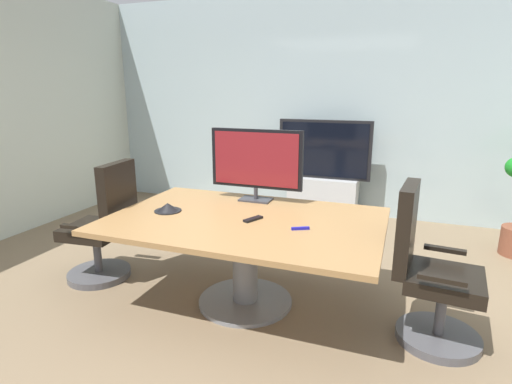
# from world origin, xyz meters

# --- Properties ---
(ground_plane) EXTENTS (7.26, 7.26, 0.00)m
(ground_plane) POSITION_xyz_m (0.00, 0.00, 0.00)
(ground_plane) COLOR #7A664C
(wall_back_glass_partition) EXTENTS (6.26, 0.10, 2.94)m
(wall_back_glass_partition) POSITION_xyz_m (0.00, 2.81, 1.47)
(wall_back_glass_partition) COLOR #9EB2B7
(wall_back_glass_partition) RESTS_ON ground
(conference_table) EXTENTS (2.09, 1.38, 0.72)m
(conference_table) POSITION_xyz_m (0.08, 0.01, 0.57)
(conference_table) COLOR olive
(conference_table) RESTS_ON ground
(office_chair_left) EXTENTS (0.62, 0.59, 1.09)m
(office_chair_left) POSITION_xyz_m (-1.27, -0.02, 0.46)
(office_chair_left) COLOR #4C4C51
(office_chair_left) RESTS_ON ground
(office_chair_right) EXTENTS (0.62, 0.60, 1.09)m
(office_chair_right) POSITION_xyz_m (1.43, 0.00, 0.46)
(office_chair_right) COLOR #4C4C51
(office_chair_right) RESTS_ON ground
(tv_monitor) EXTENTS (0.84, 0.18, 0.64)m
(tv_monitor) POSITION_xyz_m (-0.02, 0.53, 1.08)
(tv_monitor) COLOR #333338
(tv_monitor) RESTS_ON conference_table
(wall_display_unit) EXTENTS (1.20, 0.36, 1.31)m
(wall_display_unit) POSITION_xyz_m (0.22, 2.45, 0.44)
(wall_display_unit) COLOR #B7BABC
(wall_display_unit) RESTS_ON ground
(conference_phone) EXTENTS (0.22, 0.22, 0.07)m
(conference_phone) POSITION_xyz_m (-0.58, -0.04, 0.76)
(conference_phone) COLOR black
(conference_phone) RESTS_ON conference_table
(remote_control) EXTENTS (0.12, 0.18, 0.02)m
(remote_control) POSITION_xyz_m (0.16, -0.01, 0.73)
(remote_control) COLOR black
(remote_control) RESTS_ON conference_table
(whiteboard_marker) EXTENTS (0.12, 0.08, 0.02)m
(whiteboard_marker) POSITION_xyz_m (0.55, -0.09, 0.73)
(whiteboard_marker) COLOR #1919A5
(whiteboard_marker) RESTS_ON conference_table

